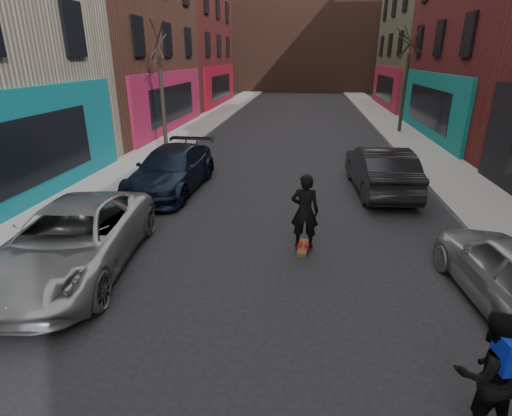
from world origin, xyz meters
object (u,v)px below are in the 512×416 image
(parked_left_end, at_px, (172,169))
(skateboarder, at_px, (305,211))
(tree_left_far, at_px, (161,78))
(tree_right_far, at_px, (407,71))
(parked_right_end, at_px, (380,169))
(skateboard, at_px, (303,248))
(parked_left_far, at_px, (73,240))
(pedestrian, at_px, (487,372))

(parked_left_end, bearing_deg, skateboarder, -39.51)
(tree_left_far, relative_size, parked_left_end, 1.31)
(tree_right_far, height_order, parked_right_end, tree_right_far)
(tree_right_far, xyz_separation_m, skateboard, (-5.48, -16.26, -3.48))
(tree_right_far, height_order, parked_left_far, tree_right_far)
(parked_left_end, bearing_deg, parked_right_end, 8.10)
(tree_left_far, xyz_separation_m, parked_left_end, (2.37, -6.20, -2.66))
(parked_left_end, relative_size, skateboarder, 2.79)
(tree_left_far, height_order, skateboarder, tree_left_far)
(skateboarder, bearing_deg, parked_left_far, 22.83)
(tree_right_far, distance_m, parked_right_end, 12.18)
(parked_left_end, height_order, skateboard, parked_left_end)
(tree_right_far, distance_m, skateboard, 17.51)
(parked_left_far, xyz_separation_m, pedestrian, (7.05, -3.05, 0.12))
(parked_left_far, distance_m, skateboarder, 5.09)
(tree_left_far, bearing_deg, parked_right_end, -30.22)
(parked_left_far, bearing_deg, skateboard, 11.40)
(tree_right_far, bearing_deg, skateboarder, -108.62)
(tree_left_far, bearing_deg, pedestrian, -58.43)
(parked_left_end, distance_m, skateboarder, 6.10)
(tree_left_far, distance_m, parked_left_end, 7.15)
(skateboard, bearing_deg, parked_right_end, 67.72)
(parked_left_end, xyz_separation_m, skateboarder, (4.55, -4.06, 0.27))
(parked_left_far, relative_size, pedestrian, 3.12)
(tree_right_far, height_order, pedestrian, tree_right_far)
(pedestrian, bearing_deg, tree_right_far, -108.78)
(parked_left_end, distance_m, pedestrian, 10.98)
(parked_right_end, bearing_deg, parked_left_far, 36.99)
(skateboard, distance_m, pedestrian, 5.16)
(tree_left_far, relative_size, skateboard, 8.12)
(skateboard, bearing_deg, parked_left_end, 143.36)
(tree_left_far, relative_size, parked_right_end, 1.39)
(tree_left_far, bearing_deg, parked_left_end, -69.05)
(tree_left_far, height_order, parked_left_far, tree_left_far)
(skateboard, bearing_deg, tree_right_far, 76.49)
(parked_left_end, bearing_deg, skateboard, -39.51)
(parked_left_far, distance_m, skateboard, 5.13)
(skateboarder, distance_m, pedestrian, 5.10)
(skateboard, bearing_deg, pedestrian, -59.27)
(parked_left_far, relative_size, parked_left_end, 1.03)
(parked_left_end, bearing_deg, tree_left_far, 113.19)
(tree_left_far, xyz_separation_m, parked_left_far, (2.08, -11.81, -2.67))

